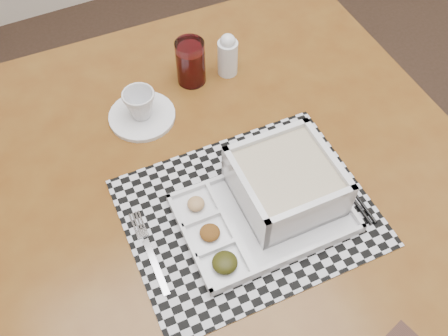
{
  "coord_description": "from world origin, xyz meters",
  "views": [
    {
      "loc": [
        -1.04,
        0.12,
        1.63
      ],
      "look_at": [
        -0.79,
        0.63,
        0.86
      ],
      "focal_mm": 40.0,
      "sensor_mm": 36.0,
      "label": 1
    }
  ],
  "objects_px": {
    "dining_table": "(224,191)",
    "serving_tray": "(279,191)",
    "creamer_bottle": "(228,55)",
    "cup": "(140,104)",
    "juice_glass": "(191,64)"
  },
  "relations": [
    {
      "from": "dining_table",
      "to": "cup",
      "type": "relative_size",
      "value": 15.17
    },
    {
      "from": "serving_tray",
      "to": "creamer_bottle",
      "type": "distance_m",
      "value": 0.39
    },
    {
      "from": "serving_tray",
      "to": "juice_glass",
      "type": "height_order",
      "value": "juice_glass"
    },
    {
      "from": "dining_table",
      "to": "juice_glass",
      "type": "distance_m",
      "value": 0.31
    },
    {
      "from": "cup",
      "to": "juice_glass",
      "type": "bearing_deg",
      "value": 33.78
    },
    {
      "from": "dining_table",
      "to": "creamer_bottle",
      "type": "height_order",
      "value": "creamer_bottle"
    },
    {
      "from": "serving_tray",
      "to": "creamer_bottle",
      "type": "xyz_separation_m",
      "value": [
        0.08,
        0.38,
        0.01
      ]
    },
    {
      "from": "creamer_bottle",
      "to": "cup",
      "type": "bearing_deg",
      "value": -168.78
    },
    {
      "from": "serving_tray",
      "to": "creamer_bottle",
      "type": "height_order",
      "value": "creamer_bottle"
    },
    {
      "from": "dining_table",
      "to": "cup",
      "type": "distance_m",
      "value": 0.27
    },
    {
      "from": "serving_tray",
      "to": "cup",
      "type": "height_order",
      "value": "serving_tray"
    },
    {
      "from": "dining_table",
      "to": "creamer_bottle",
      "type": "bearing_deg",
      "value": 62.03
    },
    {
      "from": "dining_table",
      "to": "serving_tray",
      "type": "xyz_separation_m",
      "value": [
        0.06,
        -0.12,
        0.12
      ]
    },
    {
      "from": "dining_table",
      "to": "cup",
      "type": "bearing_deg",
      "value": 115.31
    },
    {
      "from": "cup",
      "to": "juice_glass",
      "type": "distance_m",
      "value": 0.16
    }
  ]
}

